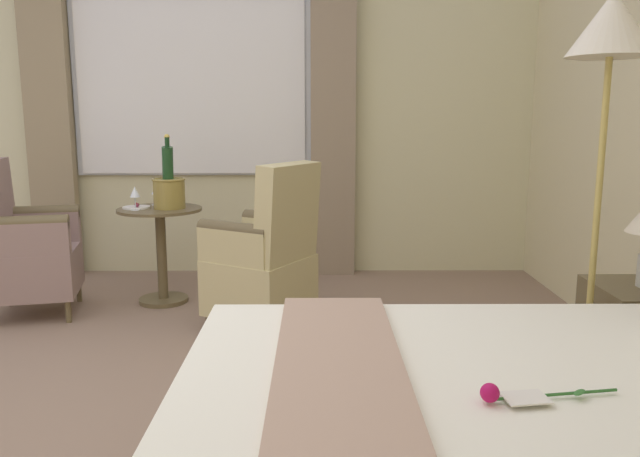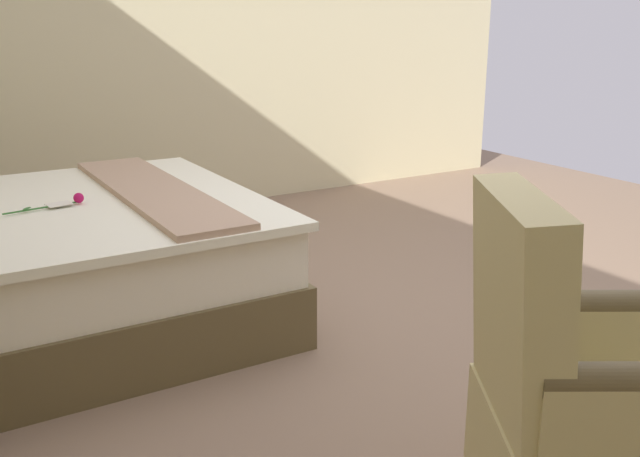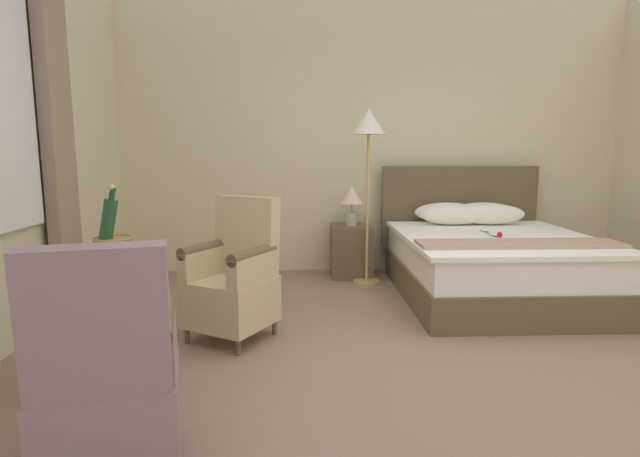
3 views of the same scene
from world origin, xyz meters
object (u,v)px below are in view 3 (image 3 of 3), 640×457
bedside_lamp (352,199)px  snack_plate (99,281)px  bed (488,259)px  wine_glass_near_bucket (74,261)px  armchair_by_window (234,280)px  armchair_facing_bed (108,376)px  champagne_bucket (113,249)px  side_table_round (113,319)px  nightstand (351,251)px  wine_glass_near_edge (116,260)px  floor_lamp_brass (369,137)px

bedside_lamp → snack_plate: (-1.64, -2.72, -0.17)m
bed → wine_glass_near_bucket: 3.59m
armchair_by_window → armchair_facing_bed: armchair_by_window is taller
wine_glass_near_bucket → champagne_bucket: bearing=38.5°
side_table_round → nightstand: bearing=57.4°
side_table_round → wine_glass_near_edge: bearing=-56.8°
champagne_bucket → armchair_facing_bed: size_ratio=0.49×
floor_lamp_brass → armchair_facing_bed: 3.56m
bedside_lamp → side_table_round: 3.08m
snack_plate → armchair_facing_bed: 0.75m
wine_glass_near_bucket → wine_glass_near_edge: (0.26, -0.08, 0.02)m
wine_glass_near_edge → armchair_by_window: 1.11m
bed → bedside_lamp: 1.54m
nightstand → bed: bearing=-32.1°
wine_glass_near_bucket → wine_glass_near_edge: 0.27m
bed → snack_plate: bed is taller
champagne_bucket → wine_glass_near_edge: 0.23m
nightstand → snack_plate: (-1.64, -2.72, 0.40)m
champagne_bucket → wine_glass_near_bucket: bearing=-141.5°
bed → armchair_by_window: bed is taller
champagne_bucket → floor_lamp_brass: bearing=50.9°
bed → floor_lamp_brass: bearing=157.8°
wine_glass_near_bucket → armchair_by_window: bearing=47.9°
floor_lamp_brass → wine_glass_near_bucket: 3.10m
bedside_lamp → floor_lamp_brass: 0.74m
wine_glass_near_bucket → armchair_by_window: (0.76, 0.84, -0.34)m
wine_glass_near_bucket → snack_plate: bearing=-30.2°
floor_lamp_brass → wine_glass_near_edge: (-1.68, -2.38, -0.72)m
bedside_lamp → snack_plate: bedside_lamp is taller
wine_glass_near_edge → snack_plate: bearing=-167.1°
bed → wine_glass_near_edge: (-2.78, -1.93, 0.44)m
wine_glass_near_bucket → armchair_by_window: armchair_by_window is taller
floor_lamp_brass → snack_plate: floor_lamp_brass is taller
nightstand → wine_glass_near_bucket: 3.22m
champagne_bucket → snack_plate: (0.00, -0.23, -0.13)m
floor_lamp_brass → wine_glass_near_edge: size_ratio=11.05×
side_table_round → bedside_lamp: bearing=57.4°
side_table_round → champagne_bucket: 0.41m
bedside_lamp → wine_glass_near_bucket: 3.19m
armchair_by_window → armchair_facing_bed: bearing=-101.1°
champagne_bucket → armchair_by_window: 1.00m
bedside_lamp → side_table_round: (-1.64, -2.57, -0.44)m
nightstand → snack_plate: snack_plate is taller
armchair_facing_bed → bed: bearing=45.2°
side_table_round → champagne_bucket: champagne_bucket is taller
nightstand → armchair_facing_bed: armchair_facing_bed is taller
bedside_lamp → armchair_by_window: armchair_by_window is taller
armchair_facing_bed → floor_lamp_brass: bearing=64.1°
bed → champagne_bucket: size_ratio=4.05×
bedside_lamp → armchair_facing_bed: size_ratio=0.41×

